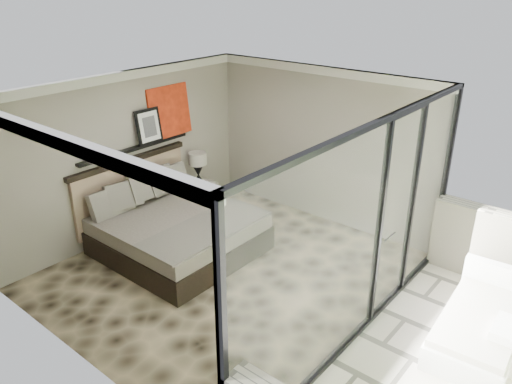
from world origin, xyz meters
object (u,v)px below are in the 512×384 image
Objects in this scene: bed at (174,228)px; lounger at (481,325)px; nightstand at (199,195)px; table_lamp at (198,164)px.

bed is 4.71m from lounger.
lounger is (4.62, 0.89, -0.16)m from bed.
lounger reaches higher than nightstand.
table_lamp is 5.51m from lounger.
table_lamp is (0.01, -0.00, 0.64)m from nightstand.
table_lamp is (-0.82, 1.38, 0.54)m from bed.
table_lamp reaches higher than nightstand.
lounger is (5.45, -0.49, -0.70)m from table_lamp.
table_lamp reaches higher than lounger.
bed is 1.27× the size of lounger.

